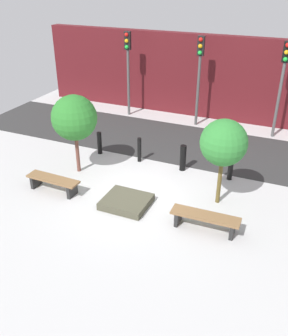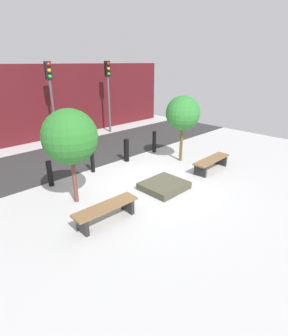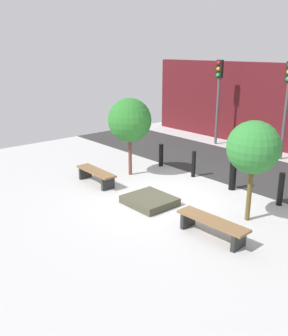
# 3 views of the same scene
# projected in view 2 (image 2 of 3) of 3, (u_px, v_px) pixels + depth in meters

# --- Properties ---
(ground_plane) EXTENTS (18.00, 18.00, 0.00)m
(ground_plane) POSITION_uv_depth(u_px,v_px,m) (152.00, 184.00, 8.78)
(ground_plane) COLOR #B2B2B2
(road_strip) EXTENTS (18.00, 3.79, 0.01)m
(road_strip) POSITION_uv_depth(u_px,v_px,m) (81.00, 153.00, 11.68)
(road_strip) COLOR #2E2E2E
(road_strip) RESTS_ON ground
(building_facade) EXTENTS (16.20, 0.50, 3.71)m
(building_facade) POSITION_uv_depth(u_px,v_px,m) (41.00, 103.00, 13.27)
(building_facade) COLOR #511419
(building_facade) RESTS_ON ground
(bench_left) EXTENTS (1.77, 0.50, 0.46)m
(bench_left) POSITION_uv_depth(u_px,v_px,m) (106.00, 210.00, 6.60)
(bench_left) COLOR black
(bench_left) RESTS_ON ground
(bench_right) EXTENTS (1.86, 0.52, 0.45)m
(bench_right) POSITION_uv_depth(u_px,v_px,m) (211.00, 162.00, 9.78)
(bench_right) COLOR black
(bench_right) RESTS_ON ground
(planter_bed) EXTENTS (1.34, 1.20, 0.22)m
(planter_bed) POSITION_uv_depth(u_px,v_px,m) (164.00, 186.00, 8.40)
(planter_bed) COLOR #464434
(planter_bed) RESTS_ON ground
(tree_behind_left_bench) EXTENTS (1.49, 1.49, 2.70)m
(tree_behind_left_bench) POSITION_uv_depth(u_px,v_px,m) (70.00, 137.00, 6.95)
(tree_behind_left_bench) COLOR brown
(tree_behind_left_bench) RESTS_ON ground
(tree_behind_right_bench) EXTENTS (1.33, 1.33, 2.62)m
(tree_behind_right_bench) POSITION_uv_depth(u_px,v_px,m) (183.00, 113.00, 10.12)
(tree_behind_right_bench) COLOR brown
(tree_behind_right_bench) RESTS_ON ground
(bollard_far_left) EXTENTS (0.17, 0.17, 0.85)m
(bollard_far_left) POSITION_uv_depth(u_px,v_px,m) (50.00, 174.00, 8.51)
(bollard_far_left) COLOR black
(bollard_far_left) RESTS_ON ground
(bollard_left) EXTENTS (0.14, 0.14, 0.91)m
(bollard_left) POSITION_uv_depth(u_px,v_px,m) (92.00, 160.00, 9.56)
(bollard_left) COLOR black
(bollard_left) RESTS_ON ground
(bollard_center) EXTENTS (0.22, 0.22, 0.92)m
(bollard_center) POSITION_uv_depth(u_px,v_px,m) (126.00, 150.00, 10.63)
(bollard_center) COLOR black
(bollard_center) RESTS_ON ground
(bollard_right) EXTENTS (0.17, 0.17, 0.96)m
(bollard_right) POSITION_uv_depth(u_px,v_px,m) (154.00, 142.00, 11.70)
(bollard_right) COLOR black
(bollard_right) RESTS_ON ground
(traffic_light_mid_west) EXTENTS (0.28, 0.27, 3.82)m
(traffic_light_mid_west) POSITION_uv_depth(u_px,v_px,m) (51.00, 89.00, 12.13)
(traffic_light_mid_west) COLOR #4A4A4A
(traffic_light_mid_west) RESTS_ON ground
(traffic_light_mid_east) EXTENTS (0.28, 0.27, 3.84)m
(traffic_light_mid_east) POSITION_uv_depth(u_px,v_px,m) (108.00, 84.00, 14.29)
(traffic_light_mid_east) COLOR #515151
(traffic_light_mid_east) RESTS_ON ground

